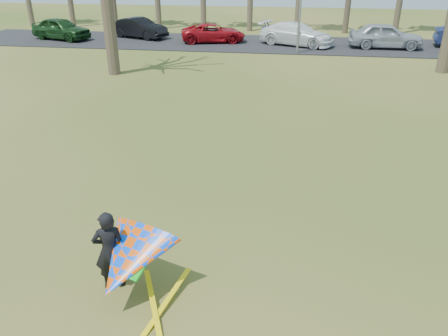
# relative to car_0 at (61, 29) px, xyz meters

# --- Properties ---
(ground) EXTENTS (100.00, 100.00, 0.00)m
(ground) POSITION_rel_car_0_xyz_m (15.79, -24.42, -0.86)
(ground) COLOR #274D10
(ground) RESTS_ON ground
(parking_strip) EXTENTS (46.00, 7.00, 0.06)m
(parking_strip) POSITION_rel_car_0_xyz_m (15.79, 0.58, -0.83)
(parking_strip) COLOR black
(parking_strip) RESTS_ON ground
(car_0) EXTENTS (5.02, 3.17, 1.59)m
(car_0) POSITION_rel_car_0_xyz_m (0.00, 0.00, 0.00)
(car_0) COLOR #173B18
(car_0) RESTS_ON parking_strip
(car_1) EXTENTS (4.80, 3.13, 1.50)m
(car_1) POSITION_rel_car_0_xyz_m (5.68, 1.50, -0.05)
(car_1) COLOR black
(car_1) RESTS_ON parking_strip
(car_2) EXTENTS (5.06, 3.16, 1.30)m
(car_2) POSITION_rel_car_0_xyz_m (11.64, 0.58, -0.14)
(car_2) COLOR #A80D16
(car_2) RESTS_ON parking_strip
(car_3) EXTENTS (5.76, 4.05, 1.55)m
(car_3) POSITION_rel_car_0_xyz_m (17.72, 0.26, -0.02)
(car_3) COLOR white
(car_3) RESTS_ON parking_strip
(car_4) EXTENTS (4.95, 2.04, 1.68)m
(car_4) POSITION_rel_car_0_xyz_m (23.78, 0.03, 0.04)
(car_4) COLOR #A7ACB5
(car_4) RESTS_ON parking_strip
(kite_flyer) EXTENTS (2.13, 2.39, 2.02)m
(kite_flyer) POSITION_rel_car_0_xyz_m (14.45, -26.02, -0.01)
(kite_flyer) COLOR black
(kite_flyer) RESTS_ON ground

